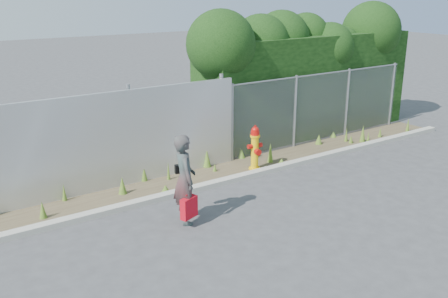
% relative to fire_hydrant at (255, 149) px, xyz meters
% --- Properties ---
extents(ground, '(80.00, 80.00, 0.00)m').
position_rel_fire_hydrant_xyz_m(ground, '(-1.13, -2.13, -0.55)').
color(ground, '#3C3C3F').
rests_on(ground, ground).
extents(curb, '(16.00, 0.22, 0.12)m').
position_rel_fire_hydrant_xyz_m(curb, '(-1.13, -0.33, -0.49)').
color(curb, '#9F9C8F').
rests_on(curb, ground).
extents(weed_strip, '(16.00, 1.31, 0.54)m').
position_rel_fire_hydrant_xyz_m(weed_strip, '(-1.22, 0.35, -0.45)').
color(weed_strip, '#4B3F2B').
rests_on(weed_strip, ground).
extents(corrugated_fence, '(8.50, 0.21, 2.30)m').
position_rel_fire_hydrant_xyz_m(corrugated_fence, '(-4.37, 0.87, 0.55)').
color(corrugated_fence, '#B5B9BC').
rests_on(corrugated_fence, ground).
extents(chainlink_fence, '(6.50, 0.07, 2.05)m').
position_rel_fire_hydrant_xyz_m(chainlink_fence, '(3.12, 0.87, 0.48)').
color(chainlink_fence, gray).
rests_on(chainlink_fence, ground).
extents(hedge, '(7.85, 2.13, 3.94)m').
position_rel_fire_hydrant_xyz_m(hedge, '(3.17, 1.87, 1.59)').
color(hedge, black).
rests_on(hedge, ground).
extents(fire_hydrant, '(0.38, 0.34, 1.14)m').
position_rel_fire_hydrant_xyz_m(fire_hydrant, '(0.00, 0.00, 0.00)').
color(fire_hydrant, yellow).
rests_on(fire_hydrant, ground).
extents(woman, '(0.58, 0.73, 1.75)m').
position_rel_fire_hydrant_xyz_m(woman, '(-2.87, -1.52, 0.32)').
color(woman, '#0E5A55').
rests_on(woman, ground).
extents(red_tote_bag, '(0.37, 0.14, 0.48)m').
position_rel_fire_hydrant_xyz_m(red_tote_bag, '(-2.92, -1.75, -0.17)').
color(red_tote_bag, red).
extents(black_shoulder_bag, '(0.23, 0.09, 0.17)m').
position_rel_fire_hydrant_xyz_m(black_shoulder_bag, '(-2.81, -1.27, 0.44)').
color(black_shoulder_bag, black).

